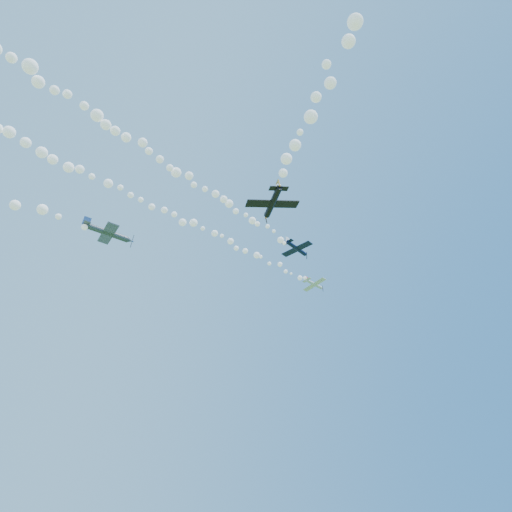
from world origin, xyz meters
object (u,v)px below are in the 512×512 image
plane_navy (297,249)px  plane_black (272,203)px  plane_grey (108,233)px  plane_white (314,284)px

plane_navy → plane_black: 27.92m
plane_navy → plane_black: bearing=-148.7°
plane_black → plane_grey: bearing=57.2°
plane_grey → plane_white: bearing=15.0°
plane_white → plane_grey: plane_white is taller
plane_grey → plane_black: plane_grey is taller
plane_white → plane_black: size_ratio=0.91×
plane_grey → plane_black: size_ratio=1.11×
plane_white → plane_navy: bearing=-147.0°
plane_navy → plane_black: size_ratio=0.96×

